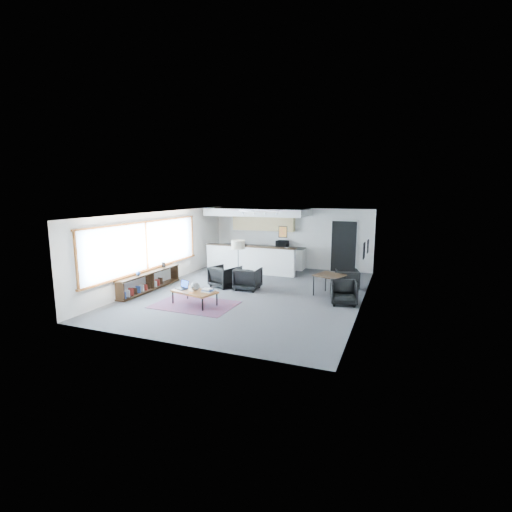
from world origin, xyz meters
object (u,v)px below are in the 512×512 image
(dining_chair_far, at_px, (347,280))
(dining_table, at_px, (330,277))
(coffee_table, at_px, (194,292))
(dining_chair_near, at_px, (344,293))
(microwave, at_px, (282,243))
(armchair_left, at_px, (223,275))
(armchair_right, at_px, (248,277))
(ceramic_pot, at_px, (195,286))
(laptop, at_px, (183,286))
(floor_lamp, at_px, (238,246))
(book_stack, at_px, (208,290))

(dining_chair_far, bearing_deg, dining_table, 49.89)
(coffee_table, distance_m, dining_table, 4.28)
(dining_chair_near, bearing_deg, microwave, 113.22)
(coffee_table, bearing_deg, armchair_left, 108.01)
(armchair_right, distance_m, dining_chair_near, 3.33)
(ceramic_pot, height_order, dining_table, ceramic_pot)
(laptop, relative_size, floor_lamp, 0.26)
(armchair_left, bearing_deg, laptop, 100.14)
(laptop, relative_size, dining_chair_far, 0.66)
(ceramic_pot, xyz_separation_m, floor_lamp, (0.26, 2.50, 0.85))
(coffee_table, distance_m, ceramic_pot, 0.17)
(coffee_table, relative_size, ceramic_pot, 5.46)
(ceramic_pot, bearing_deg, armchair_left, 94.37)
(laptop, bearing_deg, armchair_right, 79.86)
(coffee_table, height_order, armchair_left, armchair_left)
(dining_chair_near, bearing_deg, armchair_right, 157.24)
(armchair_left, distance_m, floor_lamp, 1.14)
(dining_chair_near, relative_size, microwave, 1.30)
(armchair_left, bearing_deg, dining_chair_near, -169.25)
(armchair_left, bearing_deg, coffee_table, 112.04)
(laptop, height_order, armchair_right, armchair_right)
(armchair_right, xyz_separation_m, microwave, (0.02, 3.81, 0.69))
(coffee_table, xyz_separation_m, floor_lamp, (0.27, 2.54, 1.02))
(book_stack, xyz_separation_m, dining_table, (3.08, 2.43, 0.15))
(book_stack, bearing_deg, dining_chair_near, 24.22)
(coffee_table, height_order, floor_lamp, floor_lamp)
(armchair_right, height_order, floor_lamp, floor_lamp)
(armchair_left, bearing_deg, ceramic_pot, 112.26)
(ceramic_pot, xyz_separation_m, dining_chair_far, (3.91, 3.43, -0.24))
(coffee_table, xyz_separation_m, dining_chair_far, (3.92, 3.47, -0.08))
(dining_table, height_order, dining_chair_far, dining_table)
(dining_chair_near, height_order, dining_chair_far, dining_chair_near)
(ceramic_pot, distance_m, floor_lamp, 2.66)
(laptop, distance_m, dining_table, 4.60)
(book_stack, distance_m, dining_chair_near, 4.00)
(dining_chair_far, bearing_deg, armchair_left, 0.10)
(laptop, xyz_separation_m, floor_lamp, (0.72, 2.43, 0.91))
(dining_chair_far, bearing_deg, microwave, -56.11)
(armchair_right, xyz_separation_m, dining_chair_far, (3.14, 1.27, -0.10))
(armchair_right, xyz_separation_m, floor_lamp, (-0.51, 0.34, 1.00))
(ceramic_pot, bearing_deg, book_stack, 0.91)
(armchair_right, xyz_separation_m, dining_table, (2.72, 0.27, 0.20))
(coffee_table, relative_size, microwave, 2.83)
(ceramic_pot, relative_size, dining_chair_far, 0.41)
(armchair_left, height_order, floor_lamp, floor_lamp)
(ceramic_pot, height_order, armchair_left, armchair_left)
(book_stack, bearing_deg, dining_table, 38.25)
(book_stack, bearing_deg, ceramic_pot, -179.09)
(dining_table, relative_size, dining_chair_near, 1.58)
(armchair_left, relative_size, armchair_right, 0.97)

